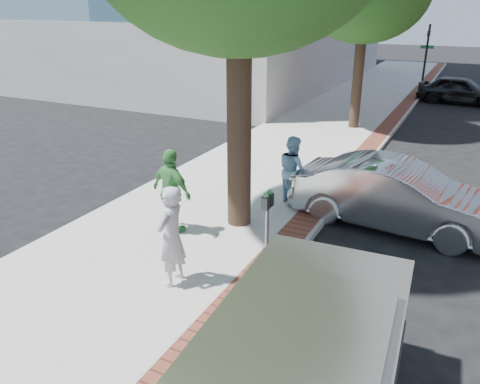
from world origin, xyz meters
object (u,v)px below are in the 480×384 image
Objects in this scene: person_gray at (171,236)px; sedan_silver at (396,196)px; person_officer at (293,170)px; bg_car at (460,90)px; parking_meter at (267,212)px; person_green at (172,192)px.

person_gray is 5.34m from sedan_silver.
person_officer reaches higher than bg_car.
sedan_silver is 16.44m from bg_car.
person_officer is 16.69m from bg_car.
parking_meter reaches higher than sedan_silver.
person_gray is 4.42m from person_officer.
person_gray reaches higher than bg_car.
sedan_silver is at bearing -135.65° from person_officer.
person_gray is at bearing 137.96° from person_green.
bg_car is (3.51, 20.81, -0.36)m from person_gray.
person_officer is 3.19m from person_green.
parking_meter is 2.36m from person_green.
bg_car is (2.31, 19.46, -0.51)m from parking_meter.
sedan_silver is at bearing 58.84° from parking_meter.
sedan_silver is at bearing -175.05° from bg_car.
person_gray is 1.08× the size of person_officer.
person_green reaches higher than bg_car.
parking_meter is at bearing 153.93° from sedan_silver.
person_officer is 0.91× the size of person_green.
sedan_silver is (1.83, 3.03, -0.44)m from parking_meter.
parking_meter is 0.88× the size of person_officer.
person_gray is at bearing 150.36° from sedan_silver.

